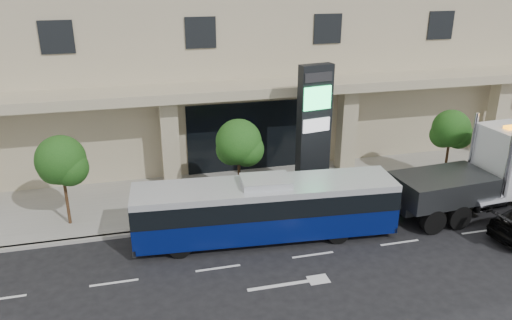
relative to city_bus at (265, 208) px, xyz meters
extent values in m
plane|color=black|center=(1.55, -0.37, -1.46)|extent=(120.00, 120.00, 0.00)
cube|color=gray|center=(1.55, 4.63, -1.38)|extent=(120.00, 6.00, 0.15)
cube|color=gray|center=(1.55, 1.63, -1.38)|extent=(120.00, 0.30, 0.15)
cube|color=tan|center=(1.55, 6.43, 3.74)|extent=(60.00, 2.80, 0.50)
cube|color=black|center=(1.55, 7.60, 0.69)|extent=(8.00, 0.12, 4.00)
cube|color=tan|center=(-3.45, 6.43, 1.14)|extent=(0.90, 0.90, 4.90)
cube|color=tan|center=(6.55, 6.43, 1.14)|extent=(0.90, 0.90, 4.90)
cube|color=tan|center=(16.55, 6.43, 1.14)|extent=(0.90, 0.90, 4.90)
cylinder|color=#422B19|center=(-8.45, 3.23, 0.09)|extent=(0.14, 0.14, 2.80)
sphere|color=#174814|center=(-8.45, 3.23, 1.81)|extent=(2.20, 2.20, 2.20)
sphere|color=#174814|center=(-8.10, 3.03, 1.49)|extent=(1.65, 1.65, 1.65)
sphere|color=#174814|center=(-8.75, 3.43, 1.41)|extent=(1.54, 1.54, 1.54)
cylinder|color=#422B19|center=(-0.45, 3.23, 0.16)|extent=(0.14, 0.14, 2.94)
sphere|color=#174814|center=(-0.45, 3.23, 1.97)|extent=(2.20, 2.20, 2.20)
sphere|color=#174814|center=(-0.10, 3.03, 1.63)|extent=(1.65, 1.65, 1.65)
sphere|color=#174814|center=(-0.75, 3.43, 1.55)|extent=(1.54, 1.54, 1.54)
cylinder|color=#422B19|center=(11.05, 3.23, 0.06)|extent=(0.14, 0.14, 2.73)
sphere|color=#174814|center=(11.05, 3.23, 1.73)|extent=(2.00, 2.00, 2.00)
sphere|color=#174814|center=(11.40, 3.03, 1.42)|extent=(1.50, 1.50, 1.50)
sphere|color=#174814|center=(10.75, 3.43, 1.34)|extent=(1.40, 1.40, 1.40)
cylinder|color=black|center=(-3.82, -0.69, -0.99)|extent=(0.96, 0.35, 0.94)
cylinder|color=black|center=(-3.66, 1.27, -0.99)|extent=(0.96, 0.35, 0.94)
cylinder|color=black|center=(2.93, -1.22, -0.99)|extent=(0.96, 0.35, 0.94)
cylinder|color=black|center=(3.08, 0.75, -0.99)|extent=(0.96, 0.35, 0.94)
cube|color=#06114E|center=(0.01, 0.00, -0.57)|extent=(11.42, 3.21, 1.13)
cube|color=black|center=(0.01, 0.00, 0.42)|extent=(11.43, 3.25, 0.85)
cube|color=#B5B9BE|center=(0.01, 0.00, 0.99)|extent=(11.42, 3.21, 0.28)
cube|color=#B5B9BE|center=(0.01, 0.00, 1.27)|extent=(2.18, 1.66, 0.28)
cube|color=#2D3033|center=(-5.56, 0.43, -1.03)|extent=(0.32, 2.35, 0.28)
cube|color=#2D3033|center=(5.58, -0.43, -1.03)|extent=(0.32, 2.35, 0.28)
cube|color=#2D3033|center=(10.71, -0.11, -0.61)|extent=(9.06, 1.74, 0.42)
cube|color=silver|center=(12.03, -0.01, 1.14)|extent=(2.31, 2.80, 3.07)
cylinder|color=silver|center=(10.96, -1.26, 1.40)|extent=(0.20, 0.20, 3.60)
cylinder|color=silver|center=(10.78, 1.07, 1.40)|extent=(0.20, 0.20, 3.60)
cube|color=#2D3033|center=(8.44, -0.28, 0.18)|extent=(4.63, 2.87, 1.17)
cube|color=#2D3033|center=(5.91, -0.47, -0.45)|extent=(1.71, 0.42, 0.23)
cube|color=#2D3033|center=(5.27, -0.52, -0.88)|extent=(0.41, 1.92, 0.19)
cylinder|color=black|center=(13.64, 1.23, -0.88)|extent=(1.19, 0.43, 1.17)
cylinder|color=black|center=(8.74, -1.37, -0.88)|extent=(1.19, 0.43, 1.17)
cylinder|color=black|center=(8.57, 0.85, -0.88)|extent=(1.19, 0.43, 1.17)
cylinder|color=black|center=(7.36, -1.48, -0.88)|extent=(1.19, 0.43, 1.17)
cylinder|color=black|center=(7.20, 0.74, -0.88)|extent=(1.19, 0.43, 1.17)
cube|color=black|center=(3.43, 3.51, 2.06)|extent=(1.75, 0.83, 6.74)
cube|color=#28F277|center=(3.43, 3.20, 3.86)|extent=(1.45, 0.30, 1.12)
cube|color=silver|center=(3.43, 3.20, 2.51)|extent=(1.45, 0.30, 0.67)
cube|color=#262628|center=(3.43, 3.20, 4.87)|extent=(1.45, 0.30, 0.45)
camera|label=1|loc=(-5.13, -18.63, 9.78)|focal=35.00mm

